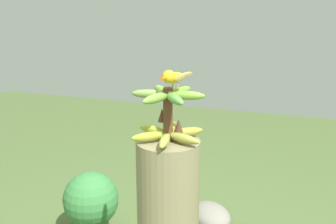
# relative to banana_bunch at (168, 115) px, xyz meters

# --- Properties ---
(banana_bunch) EXTENTS (0.32, 0.31, 0.23)m
(banana_bunch) POSITION_rel_banana_bunch_xyz_m (0.00, 0.00, 0.00)
(banana_bunch) COLOR brown
(banana_bunch) RESTS_ON banana_tree
(perched_bird) EXTENTS (0.19, 0.08, 0.08)m
(perched_bird) POSITION_rel_banana_bunch_xyz_m (-0.02, -0.03, 0.16)
(perched_bird) COLOR #C68933
(perched_bird) RESTS_ON banana_bunch
(garden_rock) EXTENTS (0.42, 0.41, 0.16)m
(garden_rock) POSITION_rel_banana_bunch_xyz_m (1.04, 0.03, -1.03)
(garden_rock) COLOR gray
(garden_rock) RESTS_ON ground
(tropical_shrub) EXTENTS (0.36, 0.36, 0.46)m
(tropical_shrub) POSITION_rel_banana_bunch_xyz_m (0.66, 0.75, -0.83)
(tropical_shrub) COLOR brown
(tropical_shrub) RESTS_ON ground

